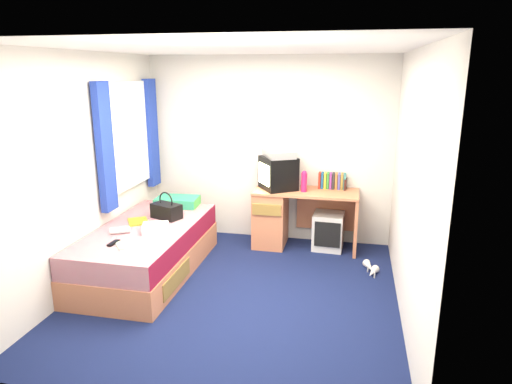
% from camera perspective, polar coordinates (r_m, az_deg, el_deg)
% --- Properties ---
extents(ground, '(3.40, 3.40, 0.00)m').
position_cam_1_polar(ground, '(4.78, -2.45, -12.54)').
color(ground, '#0C1438').
rests_on(ground, ground).
extents(room_shell, '(3.40, 3.40, 3.40)m').
position_cam_1_polar(room_shell, '(4.31, -2.66, 4.84)').
color(room_shell, white).
rests_on(room_shell, ground).
extents(bed, '(1.01, 2.00, 0.54)m').
position_cam_1_polar(bed, '(5.27, -13.40, -7.05)').
color(bed, '#CD7D55').
rests_on(bed, ground).
extents(pillow, '(0.54, 0.37, 0.11)m').
position_cam_1_polar(pillow, '(5.86, -9.79, -1.19)').
color(pillow, teal).
rests_on(pillow, bed).
extents(desk, '(1.30, 0.55, 0.75)m').
position_cam_1_polar(desk, '(5.88, 3.54, -2.89)').
color(desk, '#CD7D55').
rests_on(desk, ground).
extents(storage_cube, '(0.39, 0.39, 0.46)m').
position_cam_1_polar(storage_cube, '(5.88, 9.02, -4.83)').
color(storage_cube, silver).
rests_on(storage_cube, ground).
extents(crt_tv, '(0.55, 0.56, 0.41)m').
position_cam_1_polar(crt_tv, '(5.75, 2.77, 2.39)').
color(crt_tv, black).
rests_on(crt_tv, desk).
extents(vcr, '(0.49, 0.55, 0.09)m').
position_cam_1_polar(vcr, '(5.70, 2.84, 4.83)').
color(vcr, '#B5B5B7').
rests_on(vcr, crt_tv).
extents(book_row, '(0.34, 0.13, 0.20)m').
position_cam_1_polar(book_row, '(5.86, 9.49, 1.39)').
color(book_row, maroon).
rests_on(book_row, desk).
extents(picture_frame, '(0.03, 0.12, 0.14)m').
position_cam_1_polar(picture_frame, '(5.84, 11.12, 0.95)').
color(picture_frame, black).
rests_on(picture_frame, desk).
extents(pink_water_bottle, '(0.08, 0.08, 0.23)m').
position_cam_1_polar(pink_water_bottle, '(5.66, 6.02, 1.20)').
color(pink_water_bottle, '#C91C56').
rests_on(pink_water_bottle, desk).
extents(aerosol_can, '(0.05, 0.05, 0.18)m').
position_cam_1_polar(aerosol_can, '(5.71, 5.26, 1.10)').
color(aerosol_can, silver).
rests_on(aerosol_can, desk).
extents(handbag, '(0.39, 0.31, 0.32)m').
position_cam_1_polar(handbag, '(5.40, -11.14, -2.28)').
color(handbag, black).
rests_on(handbag, bed).
extents(towel, '(0.33, 0.30, 0.09)m').
position_cam_1_polar(towel, '(4.98, -12.46, -4.44)').
color(towel, white).
rests_on(towel, bed).
extents(magazine, '(0.33, 0.35, 0.01)m').
position_cam_1_polar(magazine, '(5.36, -14.53, -3.57)').
color(magazine, '#D7EA1A').
rests_on(magazine, bed).
extents(water_bottle, '(0.21, 0.15, 0.07)m').
position_cam_1_polar(water_bottle, '(5.03, -16.62, -4.61)').
color(water_bottle, silver).
rests_on(water_bottle, bed).
extents(colour_swatch_fan, '(0.19, 0.21, 0.01)m').
position_cam_1_polar(colour_swatch_fan, '(4.69, -16.66, -6.43)').
color(colour_swatch_fan, yellow).
rests_on(colour_swatch_fan, bed).
extents(remote_control, '(0.06, 0.16, 0.02)m').
position_cam_1_polar(remote_control, '(4.77, -17.41, -6.11)').
color(remote_control, black).
rests_on(remote_control, bed).
extents(window_assembly, '(0.11, 1.42, 1.40)m').
position_cam_1_polar(window_assembly, '(5.70, -15.57, 6.48)').
color(window_assembly, silver).
rests_on(window_assembly, room_shell).
extents(white_heels, '(0.19, 0.38, 0.09)m').
position_cam_1_polar(white_heels, '(5.36, 14.17, -9.38)').
color(white_heels, silver).
rests_on(white_heels, ground).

